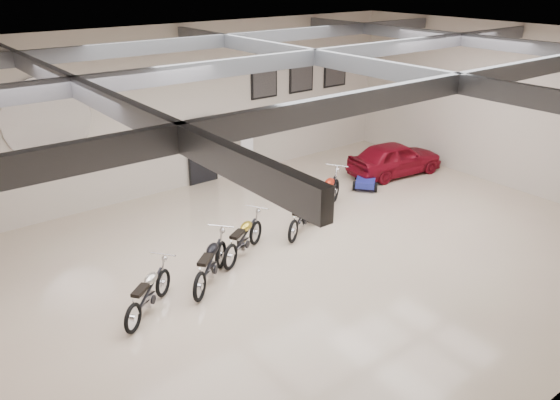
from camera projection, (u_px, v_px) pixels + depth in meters
floor at (310, 257)px, 13.22m from camera, size 16.00×12.00×0.01m
ceiling at (315, 45)px, 11.26m from camera, size 16.00×12.00×0.01m
back_wall at (184, 109)px, 16.61m from camera, size 16.00×0.02×5.00m
right_wall at (510, 108)px, 16.73m from camera, size 0.02×12.00×5.00m
ceiling_beams at (315, 57)px, 11.36m from camera, size 15.80×11.80×0.32m
door at (202, 151)px, 17.42m from camera, size 0.92×0.08×2.10m
logo_plaque at (48, 120)px, 14.21m from camera, size 2.30×0.06×1.16m
poster_left at (264, 78)px, 18.03m from camera, size 1.05×0.08×1.35m
poster_mid at (301, 73)px, 18.93m from camera, size 1.05×0.08×1.35m
poster_right at (335, 68)px, 19.82m from camera, size 1.05×0.08×1.35m
oil_sign at (238, 125)px, 17.95m from camera, size 0.72×0.10×0.72m
banner_stand at (247, 153)px, 17.99m from camera, size 0.47×0.20×1.69m
motorcycle_silver at (148, 292)px, 10.92m from camera, size 1.82×1.60×0.97m
motorcycle_black at (210, 262)px, 11.95m from camera, size 1.94×1.77×1.05m
motorcycle_gold at (243, 237)px, 13.09m from camera, size 1.98×1.46×1.00m
motorcycle_yellow at (302, 215)px, 14.32m from camera, size 1.92×1.46×0.98m
motorcycle_red at (327, 193)px, 15.45m from camera, size 2.26×1.71×1.15m
go_kart at (367, 175)px, 17.56m from camera, size 1.79×1.67×0.61m
vintage_car at (395, 158)px, 18.30m from camera, size 1.80×3.51×1.14m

